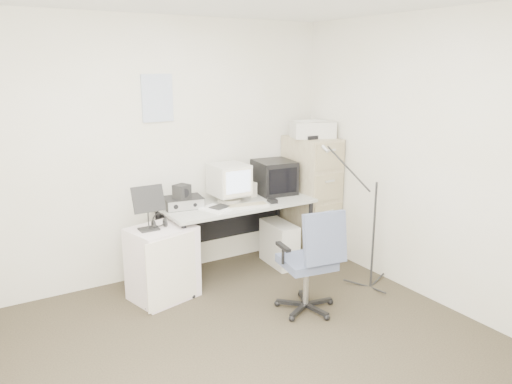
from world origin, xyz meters
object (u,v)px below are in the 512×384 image
desk (237,236)px  side_cart (162,263)px  filing_cabinet (311,196)px  office_chair (307,260)px

desk → side_cart: size_ratio=2.26×
filing_cabinet → desk: filing_cabinet is taller
side_cart → office_chair: bearing=-56.2°
desk → side_cart: bearing=-167.8°
filing_cabinet → side_cart: size_ratio=1.96×
desk → side_cart: desk is taller
office_chair → side_cart: office_chair is taller
office_chair → side_cart: size_ratio=1.38×
desk → office_chair: size_ratio=1.64×
filing_cabinet → desk: bearing=-178.2°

